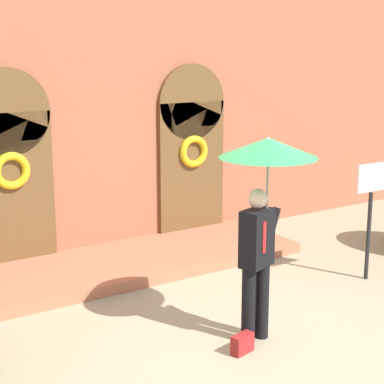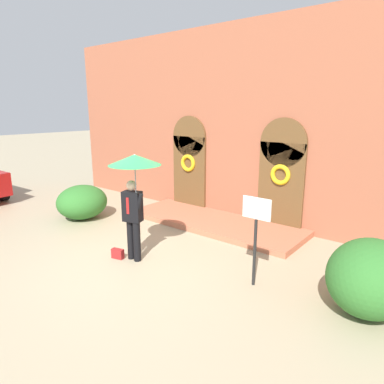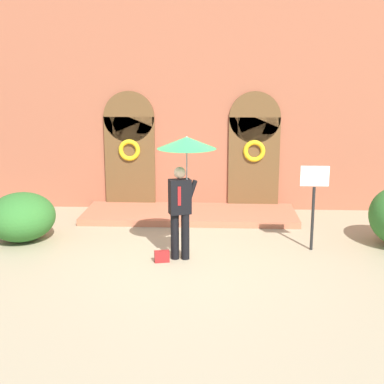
# 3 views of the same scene
# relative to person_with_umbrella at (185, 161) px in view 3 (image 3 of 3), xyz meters

# --- Properties ---
(ground_plane) EXTENTS (80.00, 80.00, 0.00)m
(ground_plane) POSITION_rel_person_with_umbrella_xyz_m (-0.07, -0.06, -1.91)
(ground_plane) COLOR tan
(building_facade) EXTENTS (14.00, 2.30, 5.60)m
(building_facade) POSITION_rel_person_with_umbrella_xyz_m (-0.07, 4.10, 0.77)
(building_facade) COLOR #9E563D
(building_facade) RESTS_ON ground
(person_with_umbrella) EXTENTS (1.10, 1.10, 2.36)m
(person_with_umbrella) POSITION_rel_person_with_umbrella_xyz_m (0.00, 0.00, 0.00)
(person_with_umbrella) COLOR black
(person_with_umbrella) RESTS_ON ground
(handbag) EXTENTS (0.30, 0.18, 0.22)m
(handbag) POSITION_rel_person_with_umbrella_xyz_m (-0.43, -0.20, -1.80)
(handbag) COLOR maroon
(handbag) RESTS_ON ground
(sign_post) EXTENTS (0.56, 0.06, 1.72)m
(sign_post) POSITION_rel_person_with_umbrella_xyz_m (2.52, 0.66, -0.75)
(sign_post) COLOR black
(sign_post) RESTS_ON ground
(shrub_left) EXTENTS (1.41, 1.53, 1.03)m
(shrub_left) POSITION_rel_person_with_umbrella_xyz_m (-3.54, 1.00, -1.40)
(shrub_left) COLOR #2D6B28
(shrub_left) RESTS_ON ground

